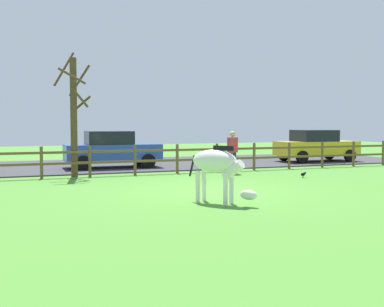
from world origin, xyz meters
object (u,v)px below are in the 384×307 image
(crow_on_grass, at_px, (303,174))
(parked_car_yellow, at_px, (316,145))
(visitor_near_fence, at_px, (232,150))
(parked_car_blue, at_px, (112,149))
(bare_tree, at_px, (74,113))
(zebra, at_px, (217,166))

(crow_on_grass, distance_m, parked_car_yellow, 7.16)
(parked_car_yellow, xyz_separation_m, visitor_near_fence, (-6.19, -3.31, 0.06))
(parked_car_blue, xyz_separation_m, parked_car_yellow, (10.15, -0.33, 0.00))
(crow_on_grass, relative_size, parked_car_blue, 0.05)
(crow_on_grass, bearing_deg, parked_car_blue, 134.02)
(parked_car_blue, xyz_separation_m, visitor_near_fence, (3.96, -3.64, 0.06))
(crow_on_grass, bearing_deg, bare_tree, 156.80)
(bare_tree, relative_size, zebra, 2.72)
(crow_on_grass, distance_m, parked_car_blue, 8.21)
(zebra, distance_m, parked_car_yellow, 13.53)
(bare_tree, xyz_separation_m, parked_car_yellow, (12.06, 2.30, -1.48))
(crow_on_grass, relative_size, visitor_near_fence, 0.13)
(bare_tree, xyz_separation_m, parked_car_blue, (1.91, 2.63, -1.48))
(zebra, xyz_separation_m, crow_on_grass, (5.14, 3.97, -0.80))
(visitor_near_fence, bearing_deg, parked_car_yellow, 28.12)
(bare_tree, bearing_deg, parked_car_yellow, 10.80)
(bare_tree, relative_size, visitor_near_fence, 2.79)
(zebra, bearing_deg, crow_on_grass, 37.71)
(bare_tree, relative_size, parked_car_blue, 1.13)
(parked_car_yellow, bearing_deg, bare_tree, -169.20)
(parked_car_yellow, bearing_deg, zebra, -135.24)
(parked_car_yellow, bearing_deg, crow_on_grass, -128.82)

